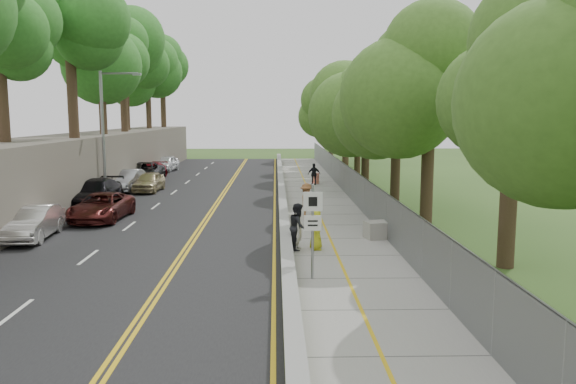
% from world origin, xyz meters
% --- Properties ---
extents(ground, '(140.00, 140.00, 0.00)m').
position_xyz_m(ground, '(0.00, 0.00, 0.00)').
color(ground, '#33511E').
rests_on(ground, ground).
extents(road, '(11.20, 66.00, 0.04)m').
position_xyz_m(road, '(-5.40, 15.00, 0.02)').
color(road, black).
rests_on(road, ground).
extents(sidewalk, '(4.20, 66.00, 0.05)m').
position_xyz_m(sidewalk, '(2.55, 15.00, 0.03)').
color(sidewalk, gray).
rests_on(sidewalk, ground).
extents(jersey_barrier, '(0.42, 66.00, 0.60)m').
position_xyz_m(jersey_barrier, '(0.25, 15.00, 0.30)').
color(jersey_barrier, '#C6EC38').
rests_on(jersey_barrier, ground).
extents(rock_embankment, '(5.00, 66.00, 4.00)m').
position_xyz_m(rock_embankment, '(-13.50, 15.00, 2.00)').
color(rock_embankment, '#595147').
rests_on(rock_embankment, ground).
extents(chainlink_fence, '(0.04, 66.00, 2.00)m').
position_xyz_m(chainlink_fence, '(4.65, 15.00, 1.00)').
color(chainlink_fence, slate).
rests_on(chainlink_fence, ground).
extents(trees_embankment, '(6.40, 66.00, 13.00)m').
position_xyz_m(trees_embankment, '(-13.00, 15.00, 10.50)').
color(trees_embankment, '#358028').
rests_on(trees_embankment, rock_embankment).
extents(trees_fenceside, '(7.00, 66.00, 14.00)m').
position_xyz_m(trees_fenceside, '(7.00, 15.00, 7.00)').
color(trees_fenceside, '#4A7929').
rests_on(trees_fenceside, ground).
extents(streetlight, '(2.52, 0.22, 8.00)m').
position_xyz_m(streetlight, '(-10.46, 14.00, 4.64)').
color(streetlight, gray).
rests_on(streetlight, ground).
extents(signpost, '(0.62, 0.09, 3.10)m').
position_xyz_m(signpost, '(1.05, -3.02, 1.96)').
color(signpost, gray).
rests_on(signpost, sidewalk).
extents(construction_barrel, '(0.51, 0.51, 0.84)m').
position_xyz_m(construction_barrel, '(3.00, 22.66, 0.47)').
color(construction_barrel, '#F92501').
rests_on(construction_barrel, sidewalk).
extents(concrete_block, '(1.27, 1.06, 0.74)m').
position_xyz_m(concrete_block, '(4.30, 3.00, 0.42)').
color(concrete_block, gray).
rests_on(concrete_block, sidewalk).
extents(car_1, '(1.84, 4.44, 1.43)m').
position_xyz_m(car_1, '(-10.60, 3.24, 0.75)').
color(car_1, beige).
rests_on(car_1, road).
extents(car_2, '(2.50, 5.02, 1.37)m').
position_xyz_m(car_2, '(-9.00, 7.61, 0.72)').
color(car_2, '#561C1A').
rests_on(car_2, road).
extents(car_3, '(2.39, 5.64, 1.62)m').
position_xyz_m(car_3, '(-10.60, 11.53, 0.85)').
color(car_3, black).
rests_on(car_3, road).
extents(car_4, '(1.79, 4.09, 1.37)m').
position_xyz_m(car_4, '(-9.00, 18.41, 0.73)').
color(car_4, tan).
rests_on(car_4, road).
extents(car_5, '(1.90, 4.61, 1.49)m').
position_xyz_m(car_5, '(-10.60, 18.81, 0.78)').
color(car_5, '#9D9EA3').
rests_on(car_5, road).
extents(car_6, '(2.76, 5.84, 1.61)m').
position_xyz_m(car_6, '(-10.60, 23.52, 0.85)').
color(car_6, black).
rests_on(car_6, road).
extents(car_7, '(2.23, 4.70, 1.32)m').
position_xyz_m(car_7, '(-10.60, 26.50, 0.70)').
color(car_7, maroon).
rests_on(car_7, road).
extents(car_8, '(2.20, 4.54, 1.49)m').
position_xyz_m(car_8, '(-10.60, 32.79, 0.79)').
color(car_8, white).
rests_on(car_8, road).
extents(painter_0, '(0.56, 0.81, 1.58)m').
position_xyz_m(painter_0, '(1.45, 1.00, 0.84)').
color(painter_0, gold).
rests_on(painter_0, sidewalk).
extents(painter_1, '(0.52, 0.69, 1.71)m').
position_xyz_m(painter_1, '(0.75, 1.00, 0.90)').
color(painter_1, silver).
rests_on(painter_1, sidewalk).
extents(painter_2, '(0.81, 0.98, 1.86)m').
position_xyz_m(painter_2, '(0.75, 1.00, 0.98)').
color(painter_2, black).
rests_on(painter_2, sidewalk).
extents(painter_3, '(0.76, 1.23, 1.84)m').
position_xyz_m(painter_3, '(1.45, 7.72, 0.97)').
color(painter_3, brown).
rests_on(painter_3, sidewalk).
extents(person_far, '(1.00, 0.49, 1.66)m').
position_xyz_m(person_far, '(2.80, 21.80, 0.88)').
color(person_far, black).
rests_on(person_far, sidewalk).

